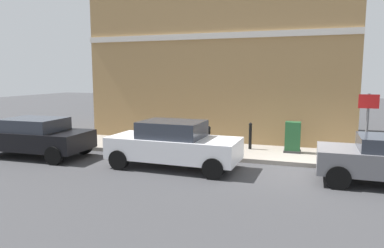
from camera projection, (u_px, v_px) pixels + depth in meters
name	position (u px, v px, depth m)	size (l,w,h in m)	color
ground	(299.00, 171.00, 11.24)	(80.00, 80.00, 0.00)	#38383A
sidewalk	(151.00, 146.00, 14.89)	(2.65, 30.00, 0.15)	gray
corner_building	(228.00, 65.00, 18.09)	(6.76, 11.64, 7.02)	#9E7A4C
car_white	(173.00, 144.00, 11.58)	(1.92, 4.29, 1.54)	silver
car_black	(35.00, 136.00, 13.21)	(2.06, 4.09, 1.43)	black
utility_cabinet	(293.00, 138.00, 13.25)	(0.46, 0.61, 1.15)	#1E4C28
bollard_near_cabinet	(250.00, 135.00, 13.85)	(0.14, 0.14, 1.04)	black
bollard_far_kerb	(209.00, 139.00, 12.91)	(0.14, 0.14, 1.04)	black
street_sign	(368.00, 118.00, 11.21)	(0.08, 0.60, 2.30)	#59595B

